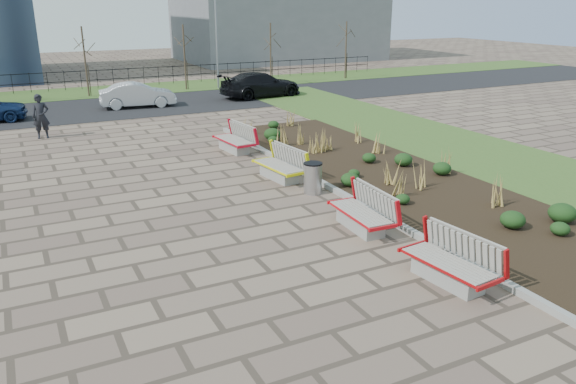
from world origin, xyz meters
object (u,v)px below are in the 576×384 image
car_black (261,85)px  litter_bin (313,178)px  bench_a (449,260)px  bench_d (234,138)px  pedestrian (41,116)px  bench_b (361,210)px  bench_c (279,164)px  lamp_east (217,40)px  car_silver (138,95)px

car_black → litter_bin: bearing=154.4°
bench_a → bench_d: (0.00, 11.75, 0.00)m
pedestrian → bench_d: bearing=-35.2°
bench_b → car_black: car_black is taller
bench_a → bench_c: 7.82m
bench_d → litter_bin: 5.64m
bench_c → bench_d: size_ratio=1.00×
litter_bin → lamp_east: (4.71, 21.06, 2.58)m
bench_b → litter_bin: 2.98m
bench_d → lamp_east: 16.42m
bench_a → car_silver: bearing=86.5°
litter_bin → car_black: size_ratio=0.19×
bench_a → litter_bin: size_ratio=2.30×
pedestrian → car_silver: bearing=52.9°
litter_bin → car_silver: bearing=95.0°
bench_d → pedestrian: bearing=132.2°
bench_a → litter_bin: (0.29, 6.12, -0.04)m
car_black → car_silver: bearing=84.6°
bench_c → litter_bin: 1.73m
bench_b → pedestrian: pedestrian is taller
bench_b → car_silver: 19.61m
car_silver → lamp_east: (6.16, 4.45, 2.37)m
bench_a → pedestrian: pedestrian is taller
litter_bin → pedestrian: (-6.58, 11.22, 0.46)m
car_silver → pedestrian: bearing=142.9°
bench_b → bench_a: bearing=-87.2°
bench_c → car_black: 16.24m
bench_b → car_silver: car_silver is taller
car_black → pedestrian: bearing=107.6°
bench_d → lamp_east: bearing=65.9°
bench_a → car_silver: 22.76m
litter_bin → car_black: (5.81, 16.75, 0.28)m
bench_a → bench_d: same height
bench_a → litter_bin: bearing=80.9°
bench_d → pedestrian: 8.43m
car_silver → lamp_east: size_ratio=0.65×
car_silver → car_black: (7.26, 0.14, 0.07)m
bench_d → car_silver: (-1.16, 10.98, 0.17)m
litter_bin → bench_c: bearing=99.7°
bench_c → pedestrian: 11.42m
bench_b → lamp_east: size_ratio=0.35×
pedestrian → lamp_east: (11.29, 9.84, 2.13)m
lamp_east → bench_b: bearing=-101.8°
bench_a → lamp_east: 27.75m
pedestrian → lamp_east: bearing=47.6°
litter_bin → lamp_east: bearing=77.4°
litter_bin → lamp_east: 21.74m
bench_b → bench_d: bearing=92.8°
bench_d → bench_c: bearing=-96.2°
car_silver → lamp_east: bearing=-47.7°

